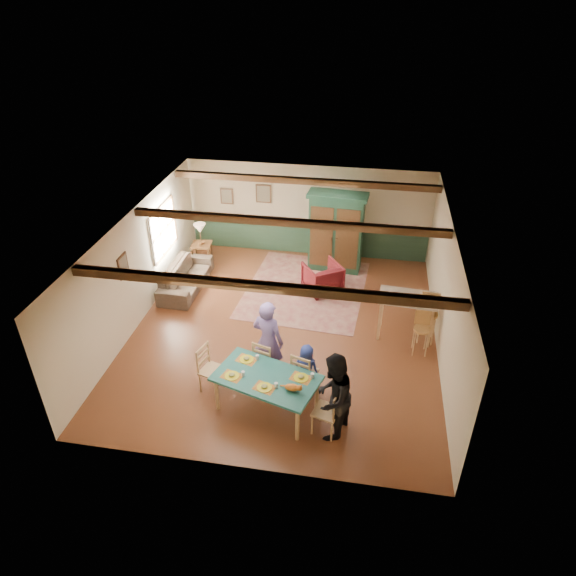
% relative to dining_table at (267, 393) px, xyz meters
% --- Properties ---
extents(floor, '(8.00, 8.00, 0.00)m').
position_rel_dining_table_xyz_m(floor, '(-0.11, 2.57, -0.40)').
color(floor, '#592B19').
rests_on(floor, ground).
extents(wall_back, '(7.00, 0.02, 2.70)m').
position_rel_dining_table_xyz_m(wall_back, '(-0.11, 6.57, 0.95)').
color(wall_back, beige).
rests_on(wall_back, floor).
extents(wall_left, '(0.02, 8.00, 2.70)m').
position_rel_dining_table_xyz_m(wall_left, '(-3.61, 2.57, 0.95)').
color(wall_left, beige).
rests_on(wall_left, floor).
extents(wall_right, '(0.02, 8.00, 2.70)m').
position_rel_dining_table_xyz_m(wall_right, '(3.39, 2.57, 0.95)').
color(wall_right, beige).
rests_on(wall_right, floor).
extents(ceiling, '(7.00, 8.00, 0.02)m').
position_rel_dining_table_xyz_m(ceiling, '(-0.11, 2.57, 2.30)').
color(ceiling, silver).
rests_on(ceiling, wall_back).
extents(wainscot_back, '(6.95, 0.03, 0.90)m').
position_rel_dining_table_xyz_m(wainscot_back, '(-0.11, 6.55, 0.05)').
color(wainscot_back, '#1F3928').
rests_on(wainscot_back, floor).
extents(ceiling_beam_front, '(6.95, 0.16, 0.16)m').
position_rel_dining_table_xyz_m(ceiling_beam_front, '(-0.11, 0.27, 2.21)').
color(ceiling_beam_front, '#331F0E').
rests_on(ceiling_beam_front, ceiling).
extents(ceiling_beam_mid, '(6.95, 0.16, 0.16)m').
position_rel_dining_table_xyz_m(ceiling_beam_mid, '(-0.11, 2.97, 2.21)').
color(ceiling_beam_mid, '#331F0E').
rests_on(ceiling_beam_mid, ceiling).
extents(ceiling_beam_back, '(6.95, 0.16, 0.16)m').
position_rel_dining_table_xyz_m(ceiling_beam_back, '(-0.11, 5.57, 2.21)').
color(ceiling_beam_back, '#331F0E').
rests_on(ceiling_beam_back, ceiling).
extents(window_left, '(0.06, 1.60, 1.30)m').
position_rel_dining_table_xyz_m(window_left, '(-3.58, 4.27, 1.15)').
color(window_left, white).
rests_on(window_left, wall_left).
extents(picture_left_wall, '(0.04, 0.42, 0.52)m').
position_rel_dining_table_xyz_m(picture_left_wall, '(-3.58, 1.97, 1.35)').
color(picture_left_wall, gray).
rests_on(picture_left_wall, wall_left).
extents(picture_back_a, '(0.45, 0.04, 0.55)m').
position_rel_dining_table_xyz_m(picture_back_a, '(-1.41, 6.54, 1.40)').
color(picture_back_a, gray).
rests_on(picture_back_a, wall_back).
extents(picture_back_b, '(0.38, 0.04, 0.48)m').
position_rel_dining_table_xyz_m(picture_back_b, '(-2.51, 6.54, 1.25)').
color(picture_back_b, gray).
rests_on(picture_back_b, wall_back).
extents(dining_table, '(2.15, 1.59, 0.80)m').
position_rel_dining_table_xyz_m(dining_table, '(0.00, 0.00, 0.00)').
color(dining_table, '#1E5F58').
rests_on(dining_table, floor).
extents(dining_chair_far_left, '(0.57, 0.58, 1.01)m').
position_rel_dining_table_xyz_m(dining_chair_far_left, '(-0.18, 0.86, 0.11)').
color(dining_chair_far_left, tan).
rests_on(dining_chair_far_left, floor).
extents(dining_chair_far_right, '(0.57, 0.58, 1.01)m').
position_rel_dining_table_xyz_m(dining_chair_far_right, '(0.64, 0.61, 0.11)').
color(dining_chair_far_right, tan).
rests_on(dining_chair_far_right, floor).
extents(dining_chair_end_left, '(0.58, 0.57, 1.01)m').
position_rel_dining_table_xyz_m(dining_chair_end_left, '(-1.17, 0.36, 0.11)').
color(dining_chair_end_left, tan).
rests_on(dining_chair_end_left, floor).
extents(dining_chair_end_right, '(0.58, 0.57, 1.01)m').
position_rel_dining_table_xyz_m(dining_chair_end_right, '(1.17, -0.36, 0.11)').
color(dining_chair_end_right, tan).
rests_on(dining_chair_end_right, floor).
extents(person_man, '(0.77, 0.62, 1.84)m').
position_rel_dining_table_xyz_m(person_man, '(-0.16, 0.94, 0.52)').
color(person_man, '#7960A4').
rests_on(person_man, floor).
extents(person_woman, '(0.89, 1.02, 1.76)m').
position_rel_dining_table_xyz_m(person_woman, '(1.27, -0.39, 0.48)').
color(person_woman, black).
rests_on(person_woman, floor).
extents(person_child, '(0.60, 0.48, 1.07)m').
position_rel_dining_table_xyz_m(person_child, '(0.66, 0.69, 0.14)').
color(person_child, navy).
rests_on(person_child, floor).
extents(cat, '(0.41, 0.26, 0.19)m').
position_rel_dining_table_xyz_m(cat, '(0.53, -0.28, 0.50)').
color(cat, orange).
rests_on(cat, dining_table).
extents(place_setting_near_left, '(0.50, 0.43, 0.11)m').
position_rel_dining_table_xyz_m(place_setting_near_left, '(-0.64, -0.08, 0.46)').
color(place_setting_near_left, gold).
rests_on(place_setting_near_left, dining_table).
extents(place_setting_near_center, '(0.50, 0.43, 0.11)m').
position_rel_dining_table_xyz_m(place_setting_near_center, '(0.02, -0.29, 0.46)').
color(place_setting_near_center, gold).
rests_on(place_setting_near_center, dining_table).
extents(place_setting_far_left, '(0.50, 0.43, 0.11)m').
position_rel_dining_table_xyz_m(place_setting_far_left, '(-0.48, 0.43, 0.46)').
color(place_setting_far_left, gold).
rests_on(place_setting_far_left, dining_table).
extents(place_setting_far_right, '(0.50, 0.43, 0.11)m').
position_rel_dining_table_xyz_m(place_setting_far_right, '(0.64, 0.08, 0.46)').
color(place_setting_far_right, gold).
rests_on(place_setting_far_right, dining_table).
extents(area_rug, '(3.30, 3.82, 0.01)m').
position_rel_dining_table_xyz_m(area_rug, '(0.12, 4.49, -0.39)').
color(area_rug, tan).
rests_on(area_rug, floor).
extents(armoire, '(1.64, 0.77, 2.25)m').
position_rel_dining_table_xyz_m(armoire, '(0.77, 5.75, 0.73)').
color(armoire, '#153625').
rests_on(armoire, floor).
extents(armchair, '(1.20, 1.21, 0.80)m').
position_rel_dining_table_xyz_m(armchair, '(0.57, 4.47, 0.00)').
color(armchair, '#410D13').
rests_on(armchair, floor).
extents(sofa, '(0.88, 2.20, 0.64)m').
position_rel_dining_table_xyz_m(sofa, '(-3.03, 4.04, -0.08)').
color(sofa, '#3E3227').
rests_on(sofa, floor).
extents(end_table, '(0.60, 0.60, 0.67)m').
position_rel_dining_table_xyz_m(end_table, '(-2.98, 5.32, -0.07)').
color(end_table, '#331F0E').
rests_on(end_table, floor).
extents(table_lamp, '(0.35, 0.35, 0.61)m').
position_rel_dining_table_xyz_m(table_lamp, '(-2.98, 5.32, 0.57)').
color(table_lamp, beige).
rests_on(table_lamp, end_table).
extents(counter_table, '(1.34, 0.85, 1.07)m').
position_rel_dining_table_xyz_m(counter_table, '(2.65, 2.83, 0.14)').
color(counter_table, '#C4B298').
rests_on(counter_table, floor).
extents(bar_stool_left, '(0.36, 0.40, 1.02)m').
position_rel_dining_table_xyz_m(bar_stool_left, '(2.97, 2.26, 0.11)').
color(bar_stool_left, '#AF7D44').
rests_on(bar_stool_left, floor).
extents(bar_stool_right, '(0.46, 0.50, 1.17)m').
position_rel_dining_table_xyz_m(bar_stool_right, '(3.13, 2.74, 0.19)').
color(bar_stool_right, '#AF7D44').
rests_on(bar_stool_right, floor).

